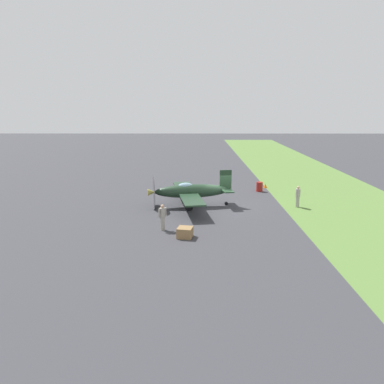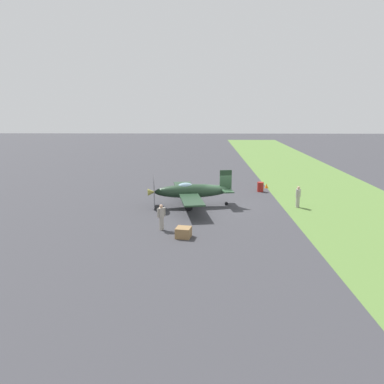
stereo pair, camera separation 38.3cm
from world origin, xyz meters
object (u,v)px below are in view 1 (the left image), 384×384
(fuel_drum, at_px, (259,187))
(ground_crew_chief, at_px, (162,217))
(ground_crew_mechanic, at_px, (298,196))
(supply_crate, at_px, (185,232))
(airplane_lead, at_px, (190,191))
(runway_marker_cone, at_px, (265,186))

(fuel_drum, bearing_deg, ground_crew_chief, 144.34)
(ground_crew_mechanic, distance_m, fuel_drum, 6.12)
(supply_crate, bearing_deg, ground_crew_chief, 46.07)
(airplane_lead, distance_m, fuel_drum, 8.65)
(supply_crate, bearing_deg, fuel_drum, -27.59)
(ground_crew_chief, height_order, ground_crew_mechanic, same)
(airplane_lead, xyz_separation_m, ground_crew_chief, (-5.98, 1.78, -0.37))
(runway_marker_cone, bearing_deg, fuel_drum, 151.86)
(ground_crew_chief, relative_size, runway_marker_cone, 3.93)
(airplane_lead, bearing_deg, fuel_drum, -58.04)
(fuel_drum, bearing_deg, ground_crew_mechanic, -159.98)
(ground_crew_chief, relative_size, ground_crew_mechanic, 1.00)
(supply_crate, relative_size, runway_marker_cone, 2.05)
(fuel_drum, xyz_separation_m, runway_marker_cone, (1.60, -0.86, -0.23))
(ground_crew_mechanic, height_order, runway_marker_cone, ground_crew_mechanic)
(supply_crate, bearing_deg, runway_marker_cone, -27.65)
(ground_crew_mechanic, distance_m, runway_marker_cone, 7.47)
(airplane_lead, distance_m, ground_crew_chief, 6.25)
(ground_crew_mechanic, height_order, fuel_drum, ground_crew_mechanic)
(ground_crew_mechanic, xyz_separation_m, runway_marker_cone, (7.34, 1.23, -0.69))
(ground_crew_chief, distance_m, fuel_drum, 14.27)
(ground_crew_mechanic, xyz_separation_m, supply_crate, (-7.30, 8.90, -0.59))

